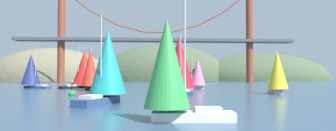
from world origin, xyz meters
The scene contains 15 objects.
ground_plane centered at (0.00, 0.00, 0.00)m, with size 360.00×360.00×0.00m, color #2D4760.
headland_right centered at (60.00, 135.00, 0.00)m, with size 77.75×44.00×30.50m, color #425138.
headland_left centered at (-55.00, 135.00, 0.00)m, with size 64.07×44.00×34.65m, color #6B664C.
headland_center centered at (5.00, 135.00, 0.00)m, with size 72.57×44.00×39.22m, color #425138.
suspension_bridge centered at (0.00, 95.00, 18.19)m, with size 113.28×6.00×38.21m.
sailboat_red_spinnaker centered at (-20.24, 50.65, 5.02)m, with size 9.38×9.59×10.56m.
sailboat_white_mainsail centered at (-0.79, 49.68, 3.77)m, with size 6.45×5.22×7.98m.
sailboat_navy_sail centered at (-33.12, 50.49, 4.44)m, with size 8.76×6.71×9.41m.
sailboat_teal_sail centered at (-9.30, 11.33, 4.69)m, with size 6.07×8.80×10.49m.
sailboat_pink_spinnaker centered at (7.21, 42.87, 3.66)m, with size 7.36×4.01×8.05m.
sailboat_yellow_sail centered at (18.22, 24.85, 3.88)m, with size 4.12×6.82×8.06m.
sailboat_scarlet_sail centered at (-16.51, 39.19, 4.61)m, with size 4.15×7.36×9.43m.
sailboat_green_sail centered at (-2.81, -2.68, 4.03)m, with size 6.97×3.76×9.09m.
sailboat_crimson_sail centered at (1.46, 28.73, 5.47)m, with size 5.90×9.60×10.81m.
channel_buoy centered at (-16.60, 24.05, 0.37)m, with size 1.10×1.10×2.64m.
Camera 1 is at (-4.54, -24.49, 3.52)m, focal length 31.27 mm.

